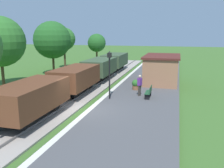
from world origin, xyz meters
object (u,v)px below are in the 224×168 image
person_waiting (140,84)px  potted_planter (135,84)px  lamp_post_near (109,66)px  tree_trackside_far (52,40)px  bench_near_hut (149,92)px  tree_trackside_mid (0,42)px  tree_field_left (64,39)px  tree_field_distant (97,43)px  station_hut (162,69)px  freight_train (89,73)px

person_waiting → potted_planter: (-0.67, 1.98, -0.46)m
lamp_post_near → tree_trackside_far: (-10.02, 9.58, 1.55)m
bench_near_hut → person_waiting: person_waiting is taller
potted_planter → tree_trackside_mid: tree_trackside_mid is taller
tree_trackside_mid → tree_field_left: (0.14, 13.04, -0.12)m
tree_field_distant → potted_planter: bearing=-60.7°
lamp_post_near → tree_trackside_mid: (-11.28, 1.97, 1.64)m
person_waiting → tree_trackside_mid: bearing=19.0°
lamp_post_near → tree_field_left: 18.75m
tree_field_distant → tree_trackside_mid: bearing=-100.5°
station_hut → bench_near_hut: bearing=-94.8°
tree_field_left → lamp_post_near: bearing=-53.4°
bench_near_hut → potted_planter: bearing=121.7°
bench_near_hut → tree_trackside_far: bearing=146.8°
person_waiting → tree_trackside_mid: tree_trackside_mid is taller
lamp_post_near → tree_trackside_mid: bearing=170.1°
freight_train → tree_field_left: (-7.77, 10.41, 2.92)m
tree_trackside_far → tree_field_left: 5.55m
bench_near_hut → tree_field_distant: tree_field_distant is taller
bench_near_hut → tree_trackside_mid: 14.69m
lamp_post_near → tree_field_distant: size_ratio=0.73×
freight_train → tree_field_left: tree_field_left is taller
station_hut → bench_near_hut: station_hut is taller
station_hut → person_waiting: size_ratio=3.39×
tree_trackside_far → bench_near_hut: bearing=-33.2°
tree_trackside_mid → tree_field_left: 13.05m
bench_near_hut → lamp_post_near: lamp_post_near is taller
station_hut → tree_field_left: tree_field_left is taller
station_hut → person_waiting: 5.98m
tree_field_left → tree_field_distant: (3.22, 5.16, -0.74)m
lamp_post_near → tree_trackside_far: tree_trackside_far is taller
station_hut → person_waiting: station_hut is taller
tree_trackside_mid → tree_trackside_far: size_ratio=1.03×
bench_near_hut → person_waiting: bearing=152.0°
freight_train → lamp_post_near: bearing=-53.8°
station_hut → potted_planter: size_ratio=6.33×
tree_field_left → tree_field_distant: bearing=58.0°
lamp_post_near → tree_field_left: size_ratio=0.62×
person_waiting → tree_trackside_far: (-12.11, 8.03, 3.17)m
bench_near_hut → tree_field_left: tree_field_left is taller
freight_train → station_hut: bearing=22.0°
freight_train → person_waiting: bearing=-29.2°
bench_near_hut → person_waiting: (-0.82, 0.43, 0.46)m
station_hut → tree_field_distant: bearing=131.5°
freight_train → station_hut: (6.80, 2.75, 0.26)m
tree_field_left → tree_field_distant: 6.12m
freight_train → potted_planter: freight_train is taller
lamp_post_near → tree_trackside_far: 13.95m
station_hut → tree_trackside_far: tree_trackside_far is taller
freight_train → tree_field_distant: tree_field_distant is taller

